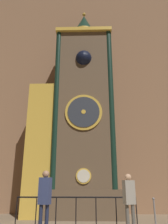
# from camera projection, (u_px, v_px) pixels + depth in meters

# --- Properties ---
(cathedral_back_wall) EXTENTS (24.00, 0.32, 14.96)m
(cathedral_back_wall) POSITION_uv_depth(u_px,v_px,m) (81.00, 80.00, 13.33)
(cathedral_back_wall) COLOR #936B4C
(cathedral_back_wall) RESTS_ON ground_plane
(clock_tower) EXTENTS (4.46, 1.85, 11.10)m
(clock_tower) POSITION_uv_depth(u_px,v_px,m) (77.00, 118.00, 10.95)
(clock_tower) COLOR brown
(clock_tower) RESTS_ON ground_plane
(railing_fence) EXTENTS (4.18, 0.05, 1.01)m
(railing_fence) POSITION_uv_depth(u_px,v_px,m) (76.00, 210.00, 7.49)
(railing_fence) COLOR black
(railing_fence) RESTS_ON ground_plane
(visitor_near) EXTENTS (0.38, 0.29, 1.82)m
(visitor_near) POSITION_uv_depth(u_px,v_px,m) (45.00, 196.00, 6.41)
(visitor_near) COLOR #1B213A
(visitor_near) RESTS_ON ground_plane
(visitor_far) EXTENTS (0.39, 0.32, 1.74)m
(visitor_far) POSITION_uv_depth(u_px,v_px,m) (129.00, 197.00, 6.83)
(visitor_far) COLOR #58554F
(visitor_far) RESTS_ON ground_plane
(stanchion_post) EXTENTS (0.28, 0.28, 0.98)m
(stanchion_post) POSITION_uv_depth(u_px,v_px,m) (155.00, 218.00, 7.52)
(stanchion_post) COLOR gray
(stanchion_post) RESTS_ON ground_plane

